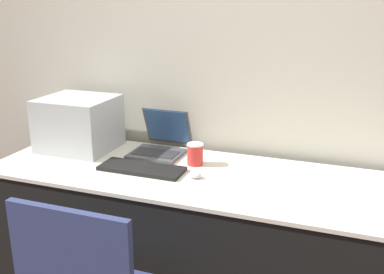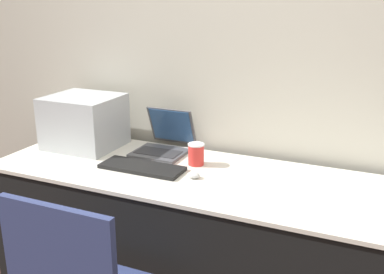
{
  "view_description": "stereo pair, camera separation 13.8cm",
  "coord_description": "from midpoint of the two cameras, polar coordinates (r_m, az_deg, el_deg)",
  "views": [
    {
      "loc": [
        0.64,
        -1.66,
        1.63
      ],
      "look_at": [
        -0.11,
        0.39,
        0.95
      ],
      "focal_mm": 42.0,
      "sensor_mm": 36.0,
      "label": 1
    },
    {
      "loc": [
        0.77,
        -1.6,
        1.63
      ],
      "look_at": [
        -0.11,
        0.39,
        0.95
      ],
      "focal_mm": 42.0,
      "sensor_mm": 36.0,
      "label": 2
    }
  ],
  "objects": [
    {
      "name": "wall_back",
      "position": [
        2.55,
        7.76,
        9.82
      ],
      "size": [
        8.0,
        0.05,
        2.6
      ],
      "color": "#B7B2A3",
      "rests_on": "ground_plane"
    },
    {
      "name": "table",
      "position": [
        2.45,
        3.84,
        -13.27
      ],
      "size": [
        2.33,
        0.73,
        0.77
      ],
      "color": "black",
      "rests_on": "ground_plane"
    },
    {
      "name": "printer",
      "position": [
        2.72,
        -12.18,
        2.16
      ],
      "size": [
        0.41,
        0.37,
        0.31
      ],
      "color": "#B2B7BC",
      "rests_on": "table"
    },
    {
      "name": "laptop_left",
      "position": [
        2.6,
        -2.09,
        -0.76
      ],
      "size": [
        0.29,
        0.33,
        0.24
      ],
      "color": "#4C4C51",
      "rests_on": "table"
    },
    {
      "name": "external_keyboard",
      "position": [
        2.36,
        -4.71,
        -3.89
      ],
      "size": [
        0.44,
        0.17,
        0.02
      ],
      "color": "black",
      "rests_on": "table"
    },
    {
      "name": "coffee_cup",
      "position": [
        2.4,
        2.17,
        -2.2
      ],
      "size": [
        0.09,
        0.09,
        0.12
      ],
      "color": "red",
      "rests_on": "table"
    },
    {
      "name": "mouse",
      "position": [
        2.24,
        1.95,
        -4.88
      ],
      "size": [
        0.07,
        0.05,
        0.03
      ],
      "color": "silver",
      "rests_on": "table"
    }
  ]
}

